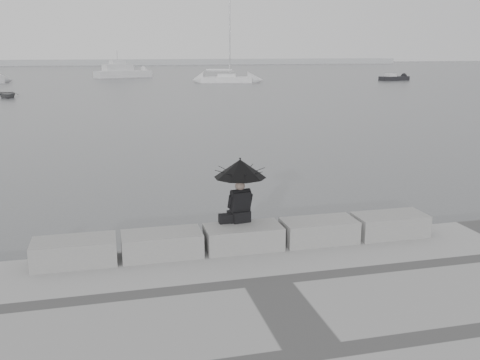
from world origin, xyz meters
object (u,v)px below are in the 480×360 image
object	(u,v)px
sailboat_right	(227,79)
dinghy	(7,94)
small_motorboat	(394,78)
motor_cruiser	(123,72)
seated_person	(240,176)

from	to	relation	value
sailboat_right	dinghy	size ratio (longest dim) A/B	3.70
small_motorboat	dinghy	distance (m)	54.57
sailboat_right	dinghy	bearing A→B (deg)	-129.79
motor_cruiser	small_motorboat	bearing A→B (deg)	-47.70
sailboat_right	motor_cruiser	bearing A→B (deg)	143.17
sailboat_right	seated_person	bearing A→B (deg)	-87.13
motor_cruiser	small_motorboat	distance (m)	43.55
sailboat_right	small_motorboat	xyz separation A→B (m)	(25.67, -0.98, -0.21)
motor_cruiser	small_motorboat	size ratio (longest dim) A/B	2.00
dinghy	small_motorboat	bearing A→B (deg)	5.50
dinghy	seated_person	bearing A→B (deg)	-88.29
small_motorboat	sailboat_right	bearing A→B (deg)	168.19
sailboat_right	dinghy	xyz separation A→B (m)	(-26.08, -18.28, -0.24)
dinghy	motor_cruiser	bearing A→B (deg)	58.00
sailboat_right	small_motorboat	bearing A→B (deg)	13.00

